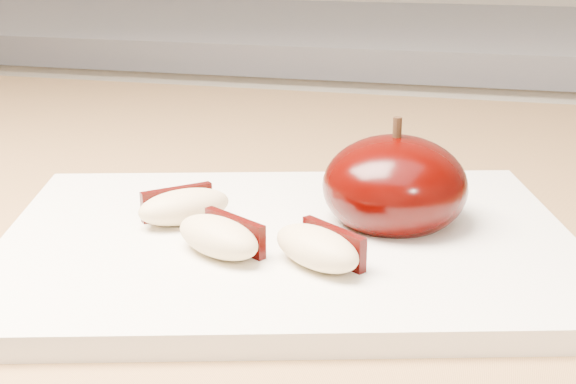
# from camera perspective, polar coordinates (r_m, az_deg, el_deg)

# --- Properties ---
(back_cabinet) EXTENTS (2.40, 0.62, 0.94)m
(back_cabinet) POSITION_cam_1_polar(r_m,az_deg,el_deg) (1.41, 8.09, -7.34)
(back_cabinet) COLOR silver
(back_cabinet) RESTS_ON ground
(cutting_board) EXTENTS (0.38, 0.32, 0.01)m
(cutting_board) POSITION_cam_1_polar(r_m,az_deg,el_deg) (0.47, 0.00, -3.68)
(cutting_board) COLOR silver
(cutting_board) RESTS_ON island_counter
(apple_half) EXTENTS (0.10, 0.10, 0.07)m
(apple_half) POSITION_cam_1_polar(r_m,az_deg,el_deg) (0.48, 7.59, 0.41)
(apple_half) COLOR black
(apple_half) RESTS_ON cutting_board
(apple_wedge_a) EXTENTS (0.06, 0.06, 0.02)m
(apple_wedge_a) POSITION_cam_1_polar(r_m,az_deg,el_deg) (0.48, -7.45, -1.01)
(apple_wedge_a) COLOR beige
(apple_wedge_a) RESTS_ON cutting_board
(apple_wedge_b) EXTENTS (0.06, 0.05, 0.02)m
(apple_wedge_b) POSITION_cam_1_polar(r_m,az_deg,el_deg) (0.43, -4.86, -3.17)
(apple_wedge_b) COLOR beige
(apple_wedge_b) RESTS_ON cutting_board
(apple_wedge_c) EXTENTS (0.06, 0.06, 0.02)m
(apple_wedge_c) POSITION_cam_1_polar(r_m,az_deg,el_deg) (0.42, 2.19, -3.96)
(apple_wedge_c) COLOR beige
(apple_wedge_c) RESTS_ON cutting_board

